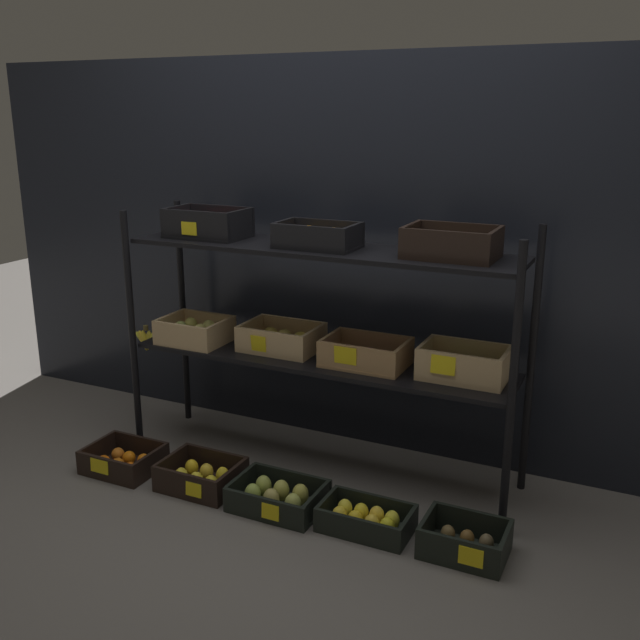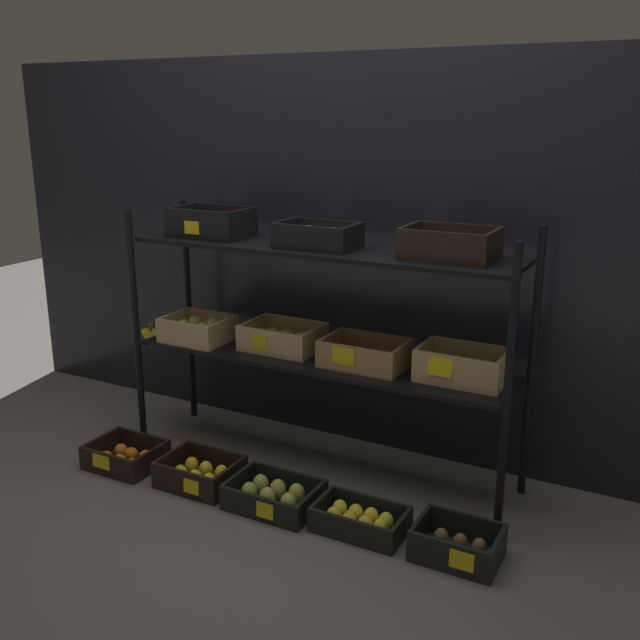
{
  "view_description": "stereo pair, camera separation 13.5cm",
  "coord_description": "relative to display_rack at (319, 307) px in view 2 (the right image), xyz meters",
  "views": [
    {
      "loc": [
        1.31,
        -2.74,
        1.58
      ],
      "look_at": [
        0.0,
        0.0,
        0.7
      ],
      "focal_mm": 41.01,
      "sensor_mm": 36.0,
      "label": 1
    },
    {
      "loc": [
        1.43,
        -2.68,
        1.58
      ],
      "look_at": [
        0.0,
        0.0,
        0.7
      ],
      "focal_mm": 41.01,
      "sensor_mm": 36.0,
      "label": 2
    }
  ],
  "objects": [
    {
      "name": "ground_plane",
      "position": [
        0.01,
        -0.0,
        -0.76
      ],
      "size": [
        10.0,
        10.0,
        0.0
      ],
      "primitive_type": "plane",
      "color": "#605B56"
    },
    {
      "name": "storefront_wall",
      "position": [
        0.01,
        0.4,
        0.15
      ],
      "size": [
        4.14,
        0.12,
        1.82
      ],
      "primitive_type": "cube",
      "color": "black",
      "rests_on": "ground_plane"
    },
    {
      "name": "display_rack",
      "position": [
        0.0,
        0.0,
        0.0
      ],
      "size": [
        1.88,
        0.43,
        1.15
      ],
      "color": "black",
      "rests_on": "ground_plane"
    },
    {
      "name": "crate_ground_tangerine",
      "position": [
        -0.79,
        -0.41,
        -0.72
      ],
      "size": [
        0.32,
        0.27,
        0.11
      ],
      "color": "black",
      "rests_on": "ground_plane"
    },
    {
      "name": "crate_ground_lemon",
      "position": [
        -0.38,
        -0.39,
        -0.71
      ],
      "size": [
        0.33,
        0.27,
        0.12
      ],
      "color": "black",
      "rests_on": "ground_plane"
    },
    {
      "name": "crate_ground_pear",
      "position": [
        0.0,
        -0.4,
        -0.71
      ],
      "size": [
        0.37,
        0.27,
        0.11
      ],
      "color": "black",
      "rests_on": "ground_plane"
    },
    {
      "name": "crate_ground_right_lemon",
      "position": [
        0.39,
        -0.4,
        -0.71
      ],
      "size": [
        0.36,
        0.21,
        0.1
      ],
      "color": "black",
      "rests_on": "ground_plane"
    },
    {
      "name": "crate_ground_kiwi",
      "position": [
        0.78,
        -0.39,
        -0.71
      ],
      "size": [
        0.31,
        0.23,
        0.12
      ],
      "color": "black",
      "rests_on": "ground_plane"
    }
  ]
}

